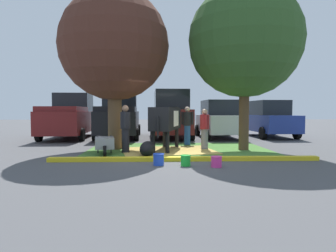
{
  "coord_description": "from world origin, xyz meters",
  "views": [
    {
      "loc": [
        -0.3,
        -9.35,
        1.46
      ],
      "look_at": [
        0.09,
        1.59,
        0.9
      ],
      "focal_mm": 31.98,
      "sensor_mm": 36.0,
      "label": 1
    }
  ],
  "objects_px": {
    "pickup_truck_black": "(119,117)",
    "sedan_silver": "(219,120)",
    "person_visitor_near": "(187,125)",
    "calf_lying": "(148,149)",
    "shade_tree_right": "(245,41)",
    "bucket_pink": "(216,161)",
    "suv_dark_grey": "(170,114)",
    "cow_holstein": "(166,119)",
    "bucket_blue": "(159,159)",
    "shade_tree_left": "(114,46)",
    "person_handler": "(125,127)",
    "wheelbarrow": "(105,143)",
    "bucket_green": "(186,160)",
    "pickup_truck_maroon": "(70,117)",
    "sedan_blue": "(269,119)",
    "person_visitor_far": "(205,128)"
  },
  "relations": [
    {
      "from": "bucket_pink",
      "to": "pickup_truck_black",
      "type": "distance_m",
      "value": 9.51
    },
    {
      "from": "cow_holstein",
      "to": "pickup_truck_black",
      "type": "distance_m",
      "value": 5.95
    },
    {
      "from": "sedan_silver",
      "to": "sedan_blue",
      "type": "distance_m",
      "value": 2.94
    },
    {
      "from": "wheelbarrow",
      "to": "bucket_green",
      "type": "xyz_separation_m",
      "value": [
        2.49,
        -2.06,
        -0.23
      ]
    },
    {
      "from": "calf_lying",
      "to": "pickup_truck_black",
      "type": "relative_size",
      "value": 0.24
    },
    {
      "from": "pickup_truck_black",
      "to": "calf_lying",
      "type": "bearing_deg",
      "value": -75.36
    },
    {
      "from": "shade_tree_left",
      "to": "person_visitor_near",
      "type": "relative_size",
      "value": 3.63
    },
    {
      "from": "pickup_truck_black",
      "to": "sedan_silver",
      "type": "distance_m",
      "value": 5.4
    },
    {
      "from": "pickup_truck_black",
      "to": "bucket_green",
      "type": "bearing_deg",
      "value": -71.71
    },
    {
      "from": "bucket_pink",
      "to": "pickup_truck_maroon",
      "type": "bearing_deg",
      "value": 126.05
    },
    {
      "from": "person_handler",
      "to": "shade_tree_left",
      "type": "bearing_deg",
      "value": 115.54
    },
    {
      "from": "bucket_green",
      "to": "wheelbarrow",
      "type": "bearing_deg",
      "value": 140.37
    },
    {
      "from": "cow_holstein",
      "to": "suv_dark_grey",
      "type": "distance_m",
      "value": 5.1
    },
    {
      "from": "calf_lying",
      "to": "shade_tree_right",
      "type": "bearing_deg",
      "value": 19.98
    },
    {
      "from": "suv_dark_grey",
      "to": "sedan_silver",
      "type": "relative_size",
      "value": 1.05
    },
    {
      "from": "cow_holstein",
      "to": "sedan_blue",
      "type": "xyz_separation_m",
      "value": [
        5.87,
        5.47,
        -0.18
      ]
    },
    {
      "from": "shade_tree_left",
      "to": "bucket_blue",
      "type": "xyz_separation_m",
      "value": [
        1.63,
        -3.32,
        -3.69
      ]
    },
    {
      "from": "pickup_truck_black",
      "to": "suv_dark_grey",
      "type": "distance_m",
      "value": 2.81
    },
    {
      "from": "shade_tree_left",
      "to": "pickup_truck_maroon",
      "type": "bearing_deg",
      "value": 122.24
    },
    {
      "from": "shade_tree_right",
      "to": "shade_tree_left",
      "type": "bearing_deg",
      "value": 175.39
    },
    {
      "from": "shade_tree_left",
      "to": "pickup_truck_maroon",
      "type": "relative_size",
      "value": 1.08
    },
    {
      "from": "sedan_blue",
      "to": "bucket_blue",
      "type": "bearing_deg",
      "value": -126.14
    },
    {
      "from": "bucket_pink",
      "to": "person_visitor_far",
      "type": "bearing_deg",
      "value": 86.18
    },
    {
      "from": "shade_tree_right",
      "to": "pickup_truck_maroon",
      "type": "bearing_deg",
      "value": 146.22
    },
    {
      "from": "person_handler",
      "to": "wheelbarrow",
      "type": "height_order",
      "value": "person_handler"
    },
    {
      "from": "bucket_blue",
      "to": "sedan_silver",
      "type": "height_order",
      "value": "sedan_silver"
    },
    {
      "from": "shade_tree_left",
      "to": "bucket_green",
      "type": "height_order",
      "value": "shade_tree_left"
    },
    {
      "from": "cow_holstein",
      "to": "bucket_blue",
      "type": "distance_m",
      "value": 3.16
    },
    {
      "from": "cow_holstein",
      "to": "calf_lying",
      "type": "distance_m",
      "value": 1.74
    },
    {
      "from": "person_visitor_far",
      "to": "sedan_blue",
      "type": "xyz_separation_m",
      "value": [
        4.45,
        5.4,
        0.17
      ]
    },
    {
      "from": "cow_holstein",
      "to": "bucket_green",
      "type": "relative_size",
      "value": 10.63
    },
    {
      "from": "suv_dark_grey",
      "to": "person_visitor_near",
      "type": "bearing_deg",
      "value": -80.52
    },
    {
      "from": "bucket_pink",
      "to": "suv_dark_grey",
      "type": "bearing_deg",
      "value": 95.66
    },
    {
      "from": "shade_tree_right",
      "to": "sedan_blue",
      "type": "distance_m",
      "value": 6.98
    },
    {
      "from": "shade_tree_left",
      "to": "cow_holstein",
      "type": "relative_size",
      "value": 1.92
    },
    {
      "from": "cow_holstein",
      "to": "sedan_blue",
      "type": "relative_size",
      "value": 0.69
    },
    {
      "from": "person_handler",
      "to": "pickup_truck_black",
      "type": "xyz_separation_m",
      "value": [
        -0.99,
        6.16,
        0.23
      ]
    },
    {
      "from": "wheelbarrow",
      "to": "pickup_truck_maroon",
      "type": "xyz_separation_m",
      "value": [
        -2.92,
        6.25,
        0.73
      ]
    },
    {
      "from": "wheelbarrow",
      "to": "suv_dark_grey",
      "type": "relative_size",
      "value": 0.35
    },
    {
      "from": "bucket_pink",
      "to": "suv_dark_grey",
      "type": "distance_m",
      "value": 8.51
    },
    {
      "from": "cow_holstein",
      "to": "wheelbarrow",
      "type": "xyz_separation_m",
      "value": [
        -2.08,
        -1.05,
        -0.77
      ]
    },
    {
      "from": "calf_lying",
      "to": "wheelbarrow",
      "type": "height_order",
      "value": "wheelbarrow"
    },
    {
      "from": "calf_lying",
      "to": "bucket_pink",
      "type": "distance_m",
      "value": 2.71
    },
    {
      "from": "calf_lying",
      "to": "sedan_silver",
      "type": "xyz_separation_m",
      "value": [
        3.62,
        6.36,
        0.75
      ]
    },
    {
      "from": "shade_tree_right",
      "to": "pickup_truck_black",
      "type": "relative_size",
      "value": 1.11
    },
    {
      "from": "shade_tree_left",
      "to": "person_visitor_near",
      "type": "xyz_separation_m",
      "value": [
        2.86,
        1.33,
        -2.98
      ]
    },
    {
      "from": "person_visitor_far",
      "to": "bucket_blue",
      "type": "distance_m",
      "value": 3.57
    },
    {
      "from": "person_visitor_near",
      "to": "calf_lying",
      "type": "bearing_deg",
      "value": -117.94
    },
    {
      "from": "suv_dark_grey",
      "to": "shade_tree_right",
      "type": "bearing_deg",
      "value": -64.13
    },
    {
      "from": "bucket_blue",
      "to": "calf_lying",
      "type": "bearing_deg",
      "value": 101.77
    }
  ]
}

